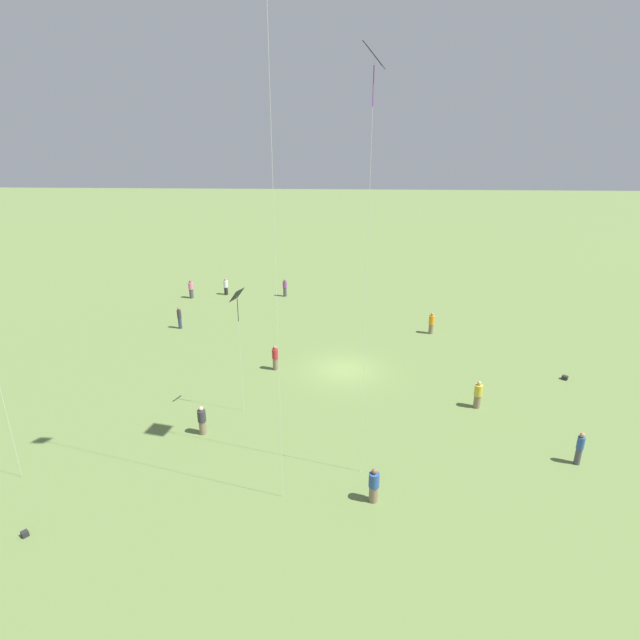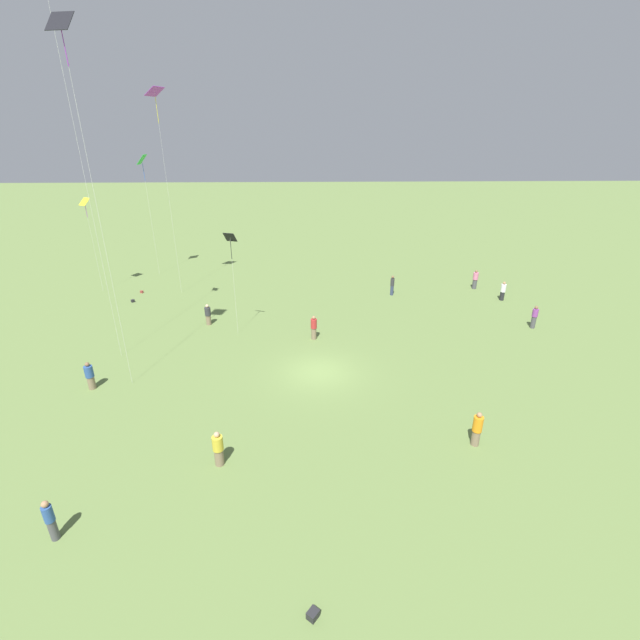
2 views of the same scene
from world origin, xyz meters
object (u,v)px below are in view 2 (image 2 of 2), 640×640
object	(u,v)px
kite_0	(85,205)
picnic_bag_2	(142,292)
person_2	(477,429)
person_3	(218,449)
picnic_bag_1	(133,301)
person_0	(90,376)
person_5	(534,317)
person_1	(475,280)
person_6	(503,291)
person_7	(314,328)
picnic_bag_0	(313,614)
kite_4	(142,163)
person_4	(208,315)
person_8	(50,520)
kite_1	(64,43)
kite_5	(156,99)
kite_3	(230,241)
person_9	(392,285)

from	to	relation	value
kite_0	picnic_bag_2	bearing A→B (deg)	66.70
person_2	person_3	size ratio (longest dim) A/B	1.04
person_2	picnic_bag_1	bearing A→B (deg)	-144.10
person_0	person_5	xyz separation A→B (m)	(-29.04, -7.33, 0.05)
person_1	person_6	world-z (taller)	person_1
person_7	picnic_bag_0	distance (m)	19.05
person_3	kite_4	bearing A→B (deg)	-39.78
person_1	person_3	bearing A→B (deg)	-152.45
person_0	person_7	distance (m)	14.04
picnic_bag_0	picnic_bag_2	size ratio (longest dim) A/B	1.46
person_1	picnic_bag_0	distance (m)	33.37
person_6	person_7	distance (m)	18.10
kite_0	person_1	bearing A→B (deg)	76.79
person_1	picnic_bag_2	bearing A→B (deg)	158.58
person_2	person_7	size ratio (longest dim) A/B	1.01
person_3	person_4	distance (m)	15.64
kite_4	person_0	bearing A→B (deg)	52.21
person_8	person_7	bearing A→B (deg)	-29.08
kite_0	kite_4	distance (m)	6.98
person_3	kite_4	world-z (taller)	kite_4
person_4	kite_1	xyz separation A→B (m)	(2.75, 8.31, 16.01)
kite_0	picnic_bag_0	world-z (taller)	kite_0
person_0	picnic_bag_1	distance (m)	14.20
person_2	kite_5	bearing A→B (deg)	-152.26
kite_4	person_7	bearing A→B (deg)	88.72
person_1	person_8	size ratio (longest dim) A/B	1.04
kite_1	kite_4	world-z (taller)	kite_1
person_7	kite_0	distance (m)	23.29
person_0	person_3	world-z (taller)	person_3
kite_3	picnic_bag_2	bearing A→B (deg)	22.32
person_1	person_4	world-z (taller)	person_1
picnic_bag_0	picnic_bag_2	xyz separation A→B (m)	(15.05, -29.29, -0.02)
person_5	kite_3	bearing A→B (deg)	156.02
kite_1	person_5	bearing A→B (deg)	69.36
person_8	person_9	world-z (taller)	person_9
kite_4	person_4	bearing A→B (deg)	74.81
person_8	kite_1	world-z (taller)	kite_1
person_3	person_4	bearing A→B (deg)	-48.37
kite_0	picnic_bag_0	size ratio (longest dim) A/B	18.76
person_3	picnic_bag_2	size ratio (longest dim) A/B	5.57
person_0	kite_3	bearing A→B (deg)	-85.70
person_6	person_9	xyz separation A→B (m)	(9.36, -1.65, 0.09)
person_7	kite_5	distance (m)	21.69
person_0	picnic_bag_2	xyz separation A→B (m)	(2.83, -16.27, -0.70)
person_2	kite_1	size ratio (longest dim) A/B	0.10
person_2	kite_5	distance (m)	32.61
kite_5	kite_0	bearing A→B (deg)	-23.80
person_0	kite_1	distance (m)	16.13
person_0	picnic_bag_0	xyz separation A→B (m)	(-12.22, 13.02, -0.68)
person_3	picnic_bag_1	xyz separation A→B (m)	(11.08, -20.32, -0.72)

